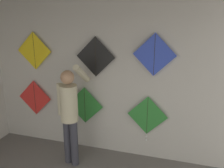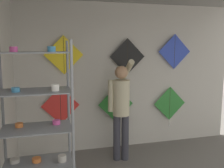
% 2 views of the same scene
% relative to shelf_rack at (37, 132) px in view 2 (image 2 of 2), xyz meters
% --- Properties ---
extents(back_panel, '(4.70, 0.06, 2.80)m').
position_rel_shelf_rack_xyz_m(back_panel, '(1.52, 2.04, 0.28)').
color(back_panel, beige).
rests_on(back_panel, ground).
extents(shelf_rack, '(0.73, 0.45, 2.05)m').
position_rel_shelf_rack_xyz_m(shelf_rack, '(0.00, 0.00, 0.00)').
color(shelf_rack, slate).
rests_on(shelf_rack, ground).
extents(shopkeeper, '(0.44, 0.58, 1.78)m').
position_rel_shelf_rack_xyz_m(shopkeeper, '(1.34, 1.44, -0.11)').
color(shopkeeper, '#383842').
rests_on(shopkeeper, ground).
extents(kite_0, '(0.70, 0.01, 0.70)m').
position_rel_shelf_rack_xyz_m(kite_0, '(0.35, 1.95, -0.20)').
color(kite_0, red).
extents(kite_1, '(0.70, 0.01, 0.70)m').
position_rel_shelf_rack_xyz_m(kite_1, '(1.40, 1.95, -0.23)').
color(kite_1, '#338C38').
extents(kite_2, '(0.70, 0.04, 0.83)m').
position_rel_shelf_rack_xyz_m(kite_2, '(2.55, 1.95, -0.30)').
color(kite_2, '#338C38').
extents(kite_3, '(0.70, 0.01, 0.70)m').
position_rel_shelf_rack_xyz_m(kite_3, '(0.43, 1.95, 0.73)').
color(kite_3, yellow).
extents(kite_4, '(0.70, 0.01, 0.70)m').
position_rel_shelf_rack_xyz_m(kite_4, '(1.62, 1.95, 0.69)').
color(kite_4, black).
extents(kite_5, '(0.70, 0.01, 0.70)m').
position_rel_shelf_rack_xyz_m(kite_5, '(2.62, 1.95, 0.77)').
color(kite_5, blue).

